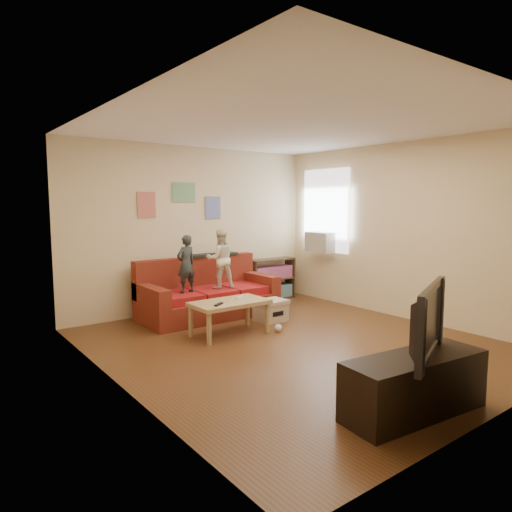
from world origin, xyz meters
TOP-DOWN VIEW (x-y plane):
  - room_shell at (0.00, 0.00)m, footprint 4.52×5.02m
  - sofa at (-0.11, 1.94)m, footprint 2.14×0.99m
  - child_a at (-0.57, 1.77)m, footprint 0.34×0.25m
  - child_b at (0.03, 1.77)m, footprint 0.53×0.46m
  - coffee_table at (-0.42, 0.83)m, footprint 1.04×0.57m
  - remote at (-0.67, 0.71)m, footprint 0.18×0.14m
  - game_controller at (-0.22, 0.88)m, footprint 0.16×0.10m
  - bookshelf at (1.49, 2.30)m, footprint 0.94×0.28m
  - window at (2.22, 1.65)m, footprint 0.04×1.08m
  - ac_unit at (2.10, 1.65)m, footprint 0.28×0.55m
  - artwork_left at (-0.85, 2.48)m, footprint 0.30×0.01m
  - artwork_center at (-0.20, 2.48)m, footprint 0.42×0.01m
  - artwork_right at (0.35, 2.48)m, footprint 0.30×0.01m
  - file_box at (0.48, 1.06)m, footprint 0.47×0.36m
  - tv_stand at (-0.48, -2.05)m, footprint 1.38×0.59m
  - television at (-0.48, -2.05)m, footprint 1.03×0.55m
  - tissue at (0.19, 0.55)m, footprint 0.11×0.11m

SIDE VIEW (x-z plane):
  - tissue at x=0.19m, z-range 0.00..0.11m
  - file_box at x=0.48m, z-range 0.00..0.33m
  - tv_stand at x=-0.48m, z-range 0.00..0.50m
  - sofa at x=-0.11m, z-range -0.16..0.79m
  - bookshelf at x=1.49m, z-range -0.04..0.71m
  - coffee_table at x=-0.42m, z-range 0.17..0.63m
  - remote at x=-0.67m, z-range 0.47..0.49m
  - game_controller at x=-0.22m, z-range 0.47..0.50m
  - television at x=-0.48m, z-range 0.50..1.12m
  - child_a at x=-0.57m, z-range 0.45..1.31m
  - child_b at x=0.03m, z-range 0.45..1.38m
  - ac_unit at x=2.10m, z-range 0.91..1.26m
  - room_shell at x=0.00m, z-range -0.01..2.71m
  - window at x=2.22m, z-range 0.90..2.38m
  - artwork_right at x=0.35m, z-range 1.51..1.89m
  - artwork_left at x=-0.85m, z-range 1.55..1.95m
  - artwork_center at x=-0.20m, z-range 1.79..2.11m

